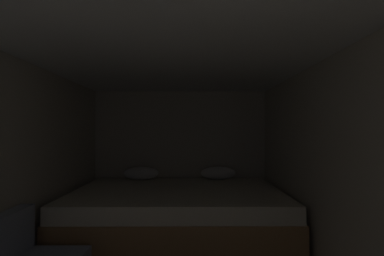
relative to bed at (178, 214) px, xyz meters
name	(u,v)px	position (x,y,z in m)	size (l,w,h in m)	color
wall_back	(180,154)	(0.00, 1.01, 0.67)	(2.77, 0.05, 1.99)	beige
wall_right	(349,178)	(1.36, -1.52, 0.67)	(0.05, 5.01, 1.99)	beige
ceiling_slab	(170,45)	(0.00, -1.52, 1.69)	(2.77, 5.01, 0.05)	white
bed	(178,214)	(0.00, 0.00, 0.00)	(2.55, 1.90, 0.83)	#9E7247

